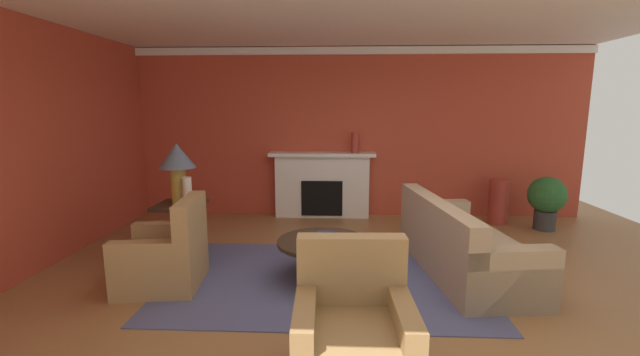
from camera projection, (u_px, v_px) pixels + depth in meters
ground_plane at (357, 291)px, 4.20m from camera, size 9.49×9.49×0.00m
wall_fireplace at (350, 133)px, 7.03m from camera, size 7.90×0.12×2.89m
wall_window at (17, 148)px, 4.42m from camera, size 0.12×6.73×2.89m
ceiling_panel at (361, 1)px, 4.00m from camera, size 7.90×6.73×0.06m
crown_moulding at (352, 51)px, 6.72m from camera, size 7.90×0.08×0.12m
area_rug at (323, 279)px, 4.49m from camera, size 3.39×2.21×0.01m
fireplace at (322, 186)px, 7.00m from camera, size 1.80×0.35×1.12m
sofa at (460, 247)px, 4.65m from camera, size 1.16×2.20×0.85m
armchair_near_window at (166, 258)px, 4.28m from camera, size 0.88×0.88×0.95m
armchair_facing_fireplace at (353, 338)px, 2.80m from camera, size 0.83×0.83×0.95m
coffee_table at (323, 250)px, 4.43m from camera, size 1.00×1.00×0.45m
side_table at (181, 227)px, 5.08m from camera, size 0.56×0.56×0.70m
table_lamp at (177, 162)px, 4.94m from camera, size 0.44×0.44×0.75m
vase_mantel_right at (355, 143)px, 6.80m from camera, size 0.13×0.13×0.34m
vase_tall_corner at (498, 202)px, 6.61m from camera, size 0.31×0.31×0.73m
vase_on_side_table at (187, 192)px, 4.87m from camera, size 0.11×0.11×0.36m
book_red_cover at (326, 235)px, 4.55m from camera, size 0.22×0.19×0.04m
potted_plant at (547, 199)px, 6.25m from camera, size 0.56×0.56×0.83m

